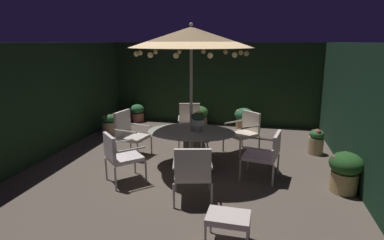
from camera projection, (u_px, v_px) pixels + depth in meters
ground_plane at (184, 170)px, 6.27m from camera, size 6.83×7.99×0.02m
hedge_backdrop_rear at (214, 84)px, 9.60m from camera, size 6.83×0.30×2.48m
hedge_backdrop_left at (36, 102)px, 6.65m from camera, size 0.30×7.99×2.48m
hedge_backdrop_right at (371, 118)px, 5.28m from camera, size 0.30×7.99×2.48m
patio_dining_table at (191, 137)px, 6.30m from camera, size 1.79×1.29×0.75m
patio_umbrella at (191, 38)px, 5.82m from camera, size 2.36×2.36×2.84m
centerpiece_planter at (198, 119)px, 6.16m from camera, size 0.27×0.27×0.42m
patio_chair_north at (266, 152)px, 5.74m from camera, size 0.73×0.75×0.90m
patio_chair_northeast at (245, 130)px, 7.16m from camera, size 0.85×0.86×0.93m
patio_chair_east at (190, 122)px, 7.78m from camera, size 0.71×0.75×0.99m
patio_chair_southeast at (129, 132)px, 6.91m from camera, size 0.71×0.69×1.01m
patio_chair_south at (120, 154)px, 5.54m from camera, size 0.81×0.81×0.94m
patio_chair_southwest at (193, 171)px, 4.85m from camera, size 0.73×0.72×0.96m
ottoman_footrest at (228, 219)px, 3.88m from camera, size 0.55×0.40×0.41m
potted_plant_back_right at (316, 141)px, 7.07m from camera, size 0.33×0.33×0.60m
potted_plant_right_near at (200, 116)px, 9.32m from camera, size 0.50×0.50×0.63m
potted_plant_back_center at (345, 170)px, 5.25m from camera, size 0.55×0.55×0.70m
potted_plant_right_far at (244, 118)px, 9.03m from camera, size 0.54×0.54×0.64m
potted_plant_left_near at (109, 124)px, 8.57m from camera, size 0.38×0.38×0.58m
potted_plant_back_left at (137, 112)px, 9.99m from camera, size 0.44×0.44×0.55m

